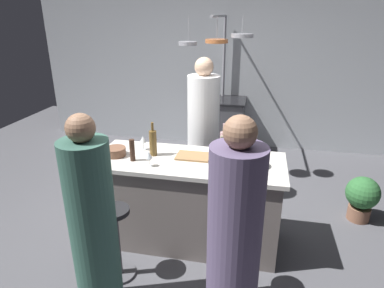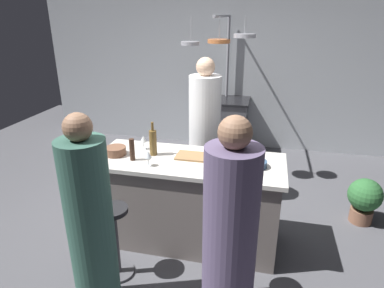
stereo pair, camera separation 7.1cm
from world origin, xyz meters
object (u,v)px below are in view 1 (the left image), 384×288
object	(u,v)px
wine_bottle_rose	(224,143)
wine_glass_near_left_guest	(227,164)
mixing_bowl_blue	(257,163)
mixing_bowl_wooden	(115,152)
wine_bottle_white	(221,156)
stove_range	(220,125)
bar_stool_left	(117,239)
wine_glass_near_right_guest	(143,140)
wine_bottle_amber	(153,142)
cutting_board	(193,156)
bar_stool_right	(238,256)
wine_glass_by_chef	(149,155)
chef	(203,138)
guest_right	(234,247)
pepper_mill	(132,150)
guest_left	(93,228)

from	to	relation	value
wine_bottle_rose	wine_glass_near_left_guest	size ratio (longest dim) A/B	2.19
mixing_bowl_blue	mixing_bowl_wooden	distance (m)	1.34
wine_bottle_white	stove_range	bearing A→B (deg)	97.07
bar_stool_left	wine_glass_near_right_guest	world-z (taller)	wine_glass_near_right_guest
wine_bottle_amber	mixing_bowl_blue	world-z (taller)	wine_bottle_amber
stove_range	mixing_bowl_blue	world-z (taller)	mixing_bowl_blue
cutting_board	wine_glass_near_left_guest	world-z (taller)	wine_glass_near_left_guest
bar_stool_right	wine_bottle_amber	xyz separation A→B (m)	(-0.90, 0.66, 0.65)
wine_glass_near_right_guest	wine_glass_by_chef	distance (m)	0.41
bar_stool_left	wine_glass_near_right_guest	distance (m)	0.99
wine_bottle_rose	wine_glass_near_left_guest	xyz separation A→B (m)	(0.08, -0.42, -0.02)
wine_bottle_amber	mixing_bowl_wooden	world-z (taller)	wine_bottle_amber
chef	wine_bottle_white	size ratio (longest dim) A/B	5.78
bar_stool_left	guest_right	bearing A→B (deg)	-20.88
wine_bottle_amber	mixing_bowl_blue	distance (m)	0.99
pepper_mill	wine_bottle_amber	xyz separation A→B (m)	(0.15, 0.16, 0.03)
wine_bottle_amber	wine_glass_by_chef	distance (m)	0.26
bar_stool_left	wine_glass_by_chef	xyz separation A→B (m)	(0.18, 0.41, 0.63)
chef	guest_right	size ratio (longest dim) A/B	1.05
stove_range	bar_stool_left	xyz separation A→B (m)	(-0.50, -3.07, -0.07)
guest_right	wine_bottle_white	world-z (taller)	guest_right
wine_glass_by_chef	mixing_bowl_wooden	bearing A→B (deg)	157.08
guest_right	cutting_board	distance (m)	1.19
stove_range	cutting_board	world-z (taller)	cutting_board
bar_stool_right	cutting_board	bearing A→B (deg)	126.63
wine_bottle_white	bar_stool_right	bearing A→B (deg)	-66.38
guest_left	wine_bottle_rose	bearing A→B (deg)	55.06
wine_glass_near_right_guest	wine_bottle_rose	bearing A→B (deg)	1.77
guest_right	wine_glass_near_right_guest	xyz separation A→B (m)	(-1.02, 1.16, 0.24)
pepper_mill	wine_glass_near_right_guest	size ratio (longest dim) A/B	1.44
guest_left	wine_bottle_white	bearing A→B (deg)	46.42
chef	pepper_mill	bearing A→B (deg)	-117.01
wine_bottle_amber	wine_glass_by_chef	world-z (taller)	wine_bottle_amber
pepper_mill	wine_glass_near_left_guest	distance (m)	0.90
wine_bottle_amber	mixing_bowl_blue	size ratio (longest dim) A/B	1.72
bar_stool_right	wine_glass_near_right_guest	world-z (taller)	wine_glass_near_right_guest
wine_glass_by_chef	wine_bottle_rose	bearing A→B (deg)	31.85
chef	pepper_mill	xyz separation A→B (m)	(-0.50, -0.98, 0.20)
mixing_bowl_blue	wine_bottle_rose	bearing A→B (deg)	149.75
wine_glass_by_chef	guest_left	bearing A→B (deg)	-103.06
wine_glass_near_right_guest	mixing_bowl_blue	xyz separation A→B (m)	(1.13, -0.16, -0.08)
guest_left	wine_bottle_amber	distance (m)	1.06
wine_bottle_rose	mixing_bowl_wooden	xyz separation A→B (m)	(-1.02, -0.22, -0.08)
cutting_board	wine_bottle_rose	bearing A→B (deg)	21.28
wine_bottle_amber	chef	bearing A→B (deg)	66.79
wine_bottle_white	guest_right	bearing A→B (deg)	-77.42
bar_stool_left	wine_glass_near_right_guest	bearing A→B (deg)	89.93
wine_bottle_rose	wine_glass_near_left_guest	bearing A→B (deg)	-79.20
bar_stool_right	wine_glass_near_right_guest	distance (m)	1.44
pepper_mill	wine_bottle_white	xyz separation A→B (m)	(0.83, 0.01, 0.01)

